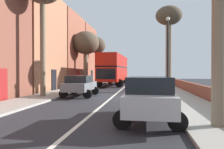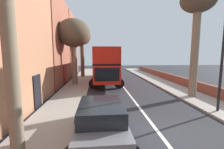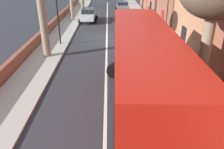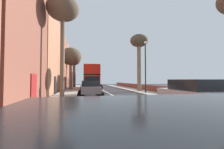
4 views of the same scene
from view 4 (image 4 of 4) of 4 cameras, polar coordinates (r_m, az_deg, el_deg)
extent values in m
plane|color=#28282D|center=(15.43, 1.01, -8.32)|extent=(84.00, 84.00, 0.00)
cube|color=silver|center=(15.43, 1.01, -8.30)|extent=(0.16, 54.00, 0.01)
cube|color=#9E998E|center=(15.19, -17.58, -8.10)|extent=(2.60, 60.00, 0.12)
cube|color=#9E998E|center=(17.12, 17.41, -7.40)|extent=(2.60, 60.00, 0.12)
cube|color=brown|center=(12.69, -36.47, 13.98)|extent=(4.00, 7.68, 10.21)
cube|color=maroon|center=(11.50, -27.69, -5.01)|extent=(0.08, 1.10, 2.10)
cube|color=#9E6647|center=(19.98, -26.48, 7.24)|extent=(4.00, 7.68, 9.66)
cube|color=black|center=(19.29, -20.82, -3.79)|extent=(0.08, 1.10, 2.10)
cube|color=brown|center=(27.70, -22.04, 4.63)|extent=(4.00, 7.68, 9.64)
cube|color=maroon|center=(27.21, -17.93, -3.26)|extent=(0.08, 1.10, 2.10)
cube|color=brown|center=(35.54, -19.56, 3.11)|extent=(4.00, 7.68, 9.57)
cube|color=black|center=(35.16, -16.35, -2.96)|extent=(0.08, 1.10, 2.10)
cube|color=brown|center=(17.87, 21.80, -5.82)|extent=(0.36, 54.00, 0.93)
cube|color=#B5170C|center=(28.06, -7.94, -2.27)|extent=(2.82, 11.33, 1.70)
cube|color=black|center=(28.07, -7.94, -0.37)|extent=(2.84, 11.22, 0.16)
cube|color=#B5170C|center=(28.11, -7.93, 1.32)|extent=(2.82, 11.33, 1.50)
cube|color=black|center=(22.45, -7.60, -2.14)|extent=(2.20, 0.12, 1.19)
cylinder|color=black|center=(24.33, -4.71, -4.81)|extent=(1.01, 0.33, 1.00)
cylinder|color=black|center=(24.26, -10.77, -4.79)|extent=(1.01, 0.33, 1.00)
cylinder|color=black|center=(31.97, -5.82, -4.12)|extent=(1.01, 0.33, 1.00)
cylinder|color=black|center=(31.91, -10.42, -4.11)|extent=(1.01, 0.33, 1.00)
cube|color=#B7BABF|center=(9.12, 27.85, -7.33)|extent=(1.78, 4.31, 0.67)
cube|color=black|center=(8.92, 28.63, -3.46)|extent=(1.61, 2.38, 0.56)
cylinder|color=black|center=(9.80, 18.87, -9.99)|extent=(0.64, 0.23, 0.64)
cylinder|color=black|center=(10.76, 27.22, -9.15)|extent=(0.64, 0.23, 0.64)
cylinder|color=black|center=(7.62, 28.86, -12.20)|extent=(0.64, 0.23, 0.64)
cube|color=slate|center=(14.77, -8.35, -5.54)|extent=(1.77, 4.11, 0.60)
cube|color=black|center=(14.54, -8.29, -3.39)|extent=(1.61, 2.26, 0.52)
cylinder|color=black|center=(16.04, -11.79, -6.88)|extent=(0.64, 0.23, 0.64)
cylinder|color=black|center=(16.13, -5.45, -6.89)|extent=(0.64, 0.23, 0.64)
cylinder|color=black|center=(13.52, -11.82, -7.81)|extent=(0.64, 0.23, 0.64)
cylinder|color=black|center=(13.63, -4.30, -7.80)|extent=(0.64, 0.23, 0.64)
cylinder|color=#7A6B56|center=(26.38, -15.37, -0.09)|extent=(0.58, 0.58, 4.84)
ellipsoid|color=#4C4233|center=(26.66, -15.31, 6.65)|extent=(3.54, 3.54, 3.00)
cylinder|color=brown|center=(32.69, -14.15, 0.07)|extent=(0.57, 0.57, 5.43)
ellipsoid|color=#4C4233|center=(32.96, -14.11, 5.71)|extent=(2.64, 2.64, 2.59)
cylinder|color=brown|center=(13.74, -18.34, 6.67)|extent=(0.38, 0.38, 7.25)
ellipsoid|color=brown|center=(14.95, -18.15, 22.75)|extent=(2.80, 2.80, 2.15)
cylinder|color=#7A6B56|center=(21.87, 10.29, 2.71)|extent=(0.58, 0.58, 6.71)
ellipsoid|color=#4C4233|center=(22.51, 10.22, 12.56)|extent=(2.54, 2.54, 1.83)
cylinder|color=black|center=(18.74, 12.60, 2.40)|extent=(0.14, 0.14, 6.00)
sphere|color=silver|center=(19.24, 12.53, 11.80)|extent=(0.32, 0.32, 0.32)
camera|label=1|loc=(5.62, 92.72, 2.24)|focal=34.70mm
camera|label=2|loc=(9.23, -7.03, 8.40)|focal=24.74mm
camera|label=3|loc=(37.67, -6.33, 5.21)|focal=35.81mm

